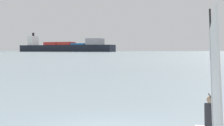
{
  "coord_description": "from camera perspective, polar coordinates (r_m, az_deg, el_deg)",
  "views": [
    {
      "loc": [
        -0.38,
        -10.42,
        2.72
      ],
      "look_at": [
        0.86,
        13.1,
        1.77
      ],
      "focal_mm": 51.5,
      "sensor_mm": 36.0,
      "label": 1
    }
  ],
  "objects": [
    {
      "name": "distant_headland",
      "position": [
        1404.98,
        -11.07,
        3.08
      ],
      "size": [
        1386.81,
        461.69,
        45.74
      ],
      "primitive_type": "cube",
      "rotation": [
        0.0,
        0.0,
        0.18
      ],
      "color": "#756B56",
      "rests_on": "ground_plane"
    },
    {
      "name": "cargo_ship",
      "position": [
        551.5,
        -8.21,
        2.85
      ],
      "size": [
        167.95,
        102.92,
        33.66
      ],
      "rotation": [
        0.0,
        0.0,
        5.8
      ],
      "color": "black",
      "rests_on": "ground_plane"
    },
    {
      "name": "windsurfer",
      "position": [
        9.56,
        17.36,
        -7.37
      ],
      "size": [
        1.4,
        4.23,
        4.23
      ],
      "rotation": [
        0.0,
        0.0,
        1.32
      ],
      "color": "white",
      "rests_on": "ground_plane"
    }
  ]
}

